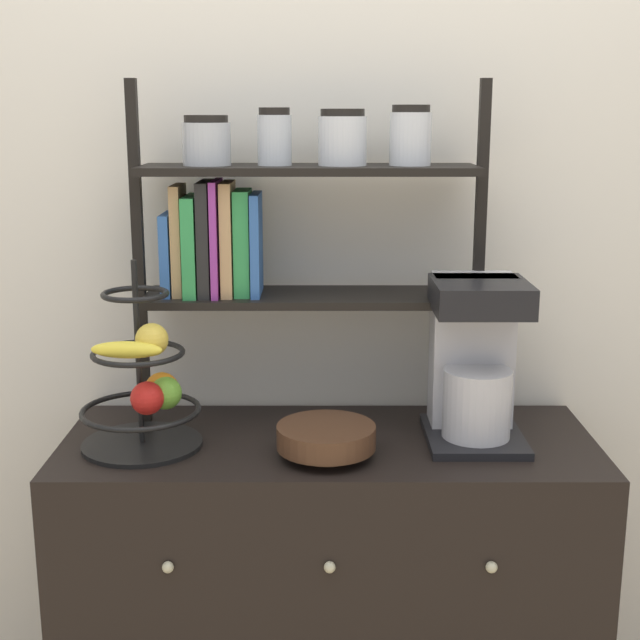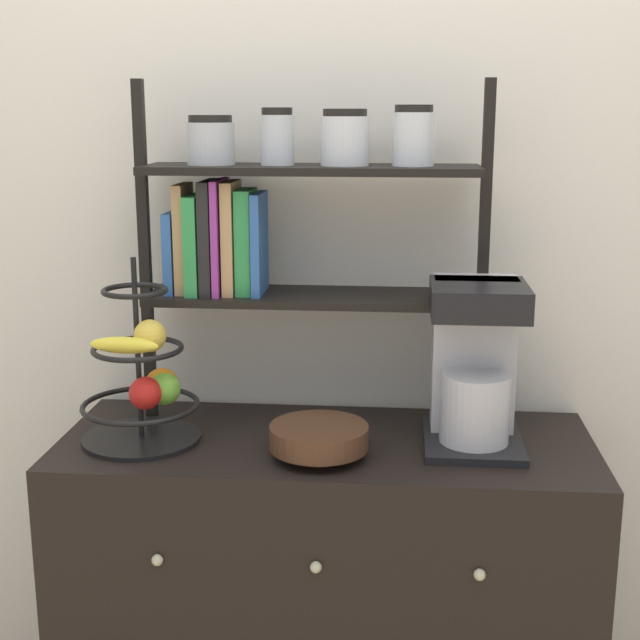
{
  "view_description": "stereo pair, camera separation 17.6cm",
  "coord_description": "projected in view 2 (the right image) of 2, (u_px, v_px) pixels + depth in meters",
  "views": [
    {
      "loc": [
        -0.02,
        -1.64,
        1.54
      ],
      "look_at": [
        -0.01,
        0.23,
        1.1
      ],
      "focal_mm": 50.0,
      "sensor_mm": 36.0,
      "label": 1
    },
    {
      "loc": [
        0.16,
        -1.63,
        1.54
      ],
      "look_at": [
        -0.01,
        0.23,
        1.1
      ],
      "focal_mm": 50.0,
      "sensor_mm": 36.0,
      "label": 2
    }
  ],
  "objects": [
    {
      "name": "fruit_stand",
      "position": [
        145.0,
        383.0,
        1.95
      ],
      "size": [
        0.26,
        0.26,
        0.41
      ],
      "color": "black",
      "rests_on": "sideboard"
    },
    {
      "name": "wall_back",
      "position": [
        336.0,
        212.0,
        2.15
      ],
      "size": [
        7.0,
        0.05,
        2.6
      ],
      "primitive_type": "cube",
      "color": "silver",
      "rests_on": "ground_plane"
    },
    {
      "name": "sideboard",
      "position": [
        326.0,
        606.0,
        2.08
      ],
      "size": [
        1.19,
        0.49,
        0.82
      ],
      "color": "black",
      "rests_on": "ground_plane"
    },
    {
      "name": "shelf_hutch",
      "position": [
        276.0,
        214.0,
        2.0
      ],
      "size": [
        0.8,
        0.2,
        0.78
      ],
      "color": "black",
      "rests_on": "sideboard"
    },
    {
      "name": "wooden_bowl",
      "position": [
        319.0,
        438.0,
        1.88
      ],
      "size": [
        0.21,
        0.21,
        0.07
      ],
      "color": "#422819",
      "rests_on": "sideboard"
    },
    {
      "name": "coffee_maker",
      "position": [
        475.0,
        363.0,
        1.94
      ],
      "size": [
        0.21,
        0.25,
        0.36
      ],
      "color": "black",
      "rests_on": "sideboard"
    }
  ]
}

